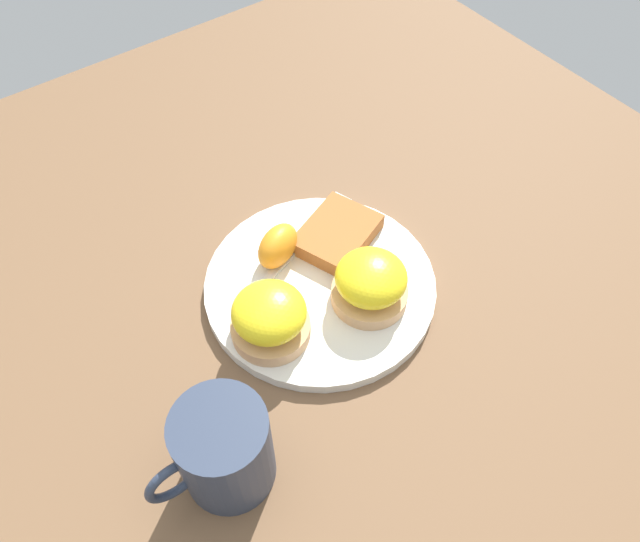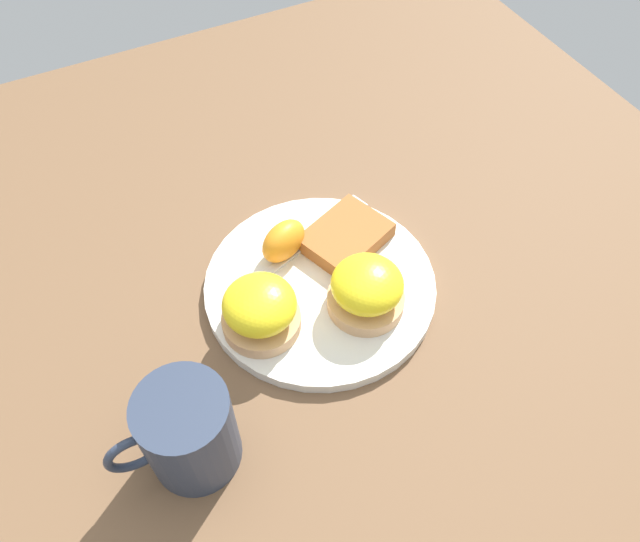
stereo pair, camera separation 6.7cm
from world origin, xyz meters
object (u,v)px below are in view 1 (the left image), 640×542
object	(u,v)px
cup	(223,450)
sandwich_benedict_right	(371,283)
fork	(303,241)
sandwich_benedict_left	(270,317)
orange_wedge	(278,246)
hashbrown_patty	(337,234)

from	to	relation	value
cup	sandwich_benedict_right	bearing A→B (deg)	-162.68
fork	cup	size ratio (longest dim) A/B	1.68
sandwich_benedict_left	cup	xyz separation A→B (m)	(0.11, 0.10, 0.01)
sandwich_benedict_right	fork	distance (m)	0.11
sandwich_benedict_right	fork	bearing A→B (deg)	-83.48
cup	sandwich_benedict_left	bearing A→B (deg)	-139.10
orange_wedge	cup	world-z (taller)	cup
sandwich_benedict_left	hashbrown_patty	xyz separation A→B (m)	(-0.13, -0.06, -0.02)
sandwich_benedict_right	fork	size ratio (longest dim) A/B	0.42
orange_wedge	cup	distance (m)	0.24
sandwich_benedict_left	fork	xyz separation A→B (m)	(-0.10, -0.08, -0.03)
hashbrown_patty	orange_wedge	distance (m)	0.07
sandwich_benedict_right	cup	xyz separation A→B (m)	(0.22, 0.07, 0.01)
sandwich_benedict_right	orange_wedge	xyz separation A→B (m)	(0.05, -0.10, -0.01)
hashbrown_patty	fork	world-z (taller)	hashbrown_patty
orange_wedge	sandwich_benedict_right	bearing A→B (deg)	114.56
sandwich_benedict_left	sandwich_benedict_right	xyz separation A→B (m)	(-0.11, 0.03, 0.00)
orange_wedge	fork	world-z (taller)	orange_wedge
sandwich_benedict_right	orange_wedge	bearing A→B (deg)	-65.44
sandwich_benedict_right	hashbrown_patty	world-z (taller)	sandwich_benedict_right
sandwich_benedict_left	fork	world-z (taller)	sandwich_benedict_left
hashbrown_patty	orange_wedge	size ratio (longest dim) A/B	1.57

